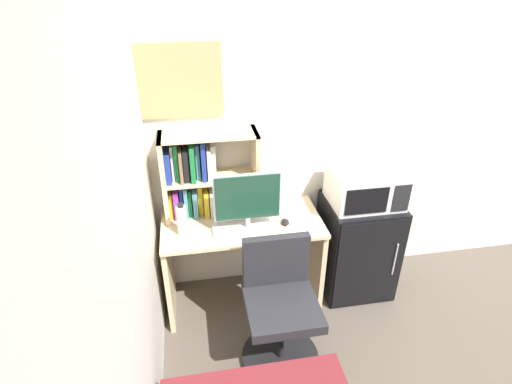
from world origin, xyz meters
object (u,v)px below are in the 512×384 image
(keyboard, at_px, (242,227))
(monitor, at_px, (248,200))
(mini_fridge, at_px, (357,246))
(microwave, at_px, (365,187))
(water_bottle, at_px, (182,220))
(computer_mouse, at_px, (285,222))
(wall_corkboard, at_px, (178,81))
(hutch_bookshelf, at_px, (199,176))
(desk_chair, at_px, (280,312))

(keyboard, bearing_deg, monitor, -25.01)
(mini_fridge, relative_size, microwave, 1.57)
(water_bottle, bearing_deg, computer_mouse, -0.51)
(microwave, distance_m, wall_corkboard, 1.54)
(hutch_bookshelf, relative_size, microwave, 1.32)
(desk_chair, height_order, wall_corkboard, wall_corkboard)
(computer_mouse, xyz_separation_m, mini_fridge, (0.63, 0.10, -0.37))
(desk_chair, bearing_deg, keyboard, 110.34)
(computer_mouse, relative_size, water_bottle, 0.35)
(monitor, xyz_separation_m, desk_chair, (0.14, -0.46, -0.60))
(hutch_bookshelf, bearing_deg, keyboard, -43.58)
(keyboard, bearing_deg, hutch_bookshelf, 136.42)
(keyboard, xyz_separation_m, water_bottle, (-0.41, 0.00, 0.10))
(computer_mouse, relative_size, mini_fridge, 0.10)
(keyboard, bearing_deg, microwave, 6.12)
(keyboard, xyz_separation_m, computer_mouse, (0.31, -0.00, 0.01))
(keyboard, distance_m, computer_mouse, 0.31)
(mini_fridge, xyz_separation_m, microwave, (0.00, 0.00, 0.54))
(computer_mouse, relative_size, wall_corkboard, 0.14)
(mini_fridge, bearing_deg, computer_mouse, -170.80)
(monitor, relative_size, microwave, 0.89)
(mini_fridge, relative_size, wall_corkboard, 1.39)
(monitor, bearing_deg, hutch_bookshelf, 138.35)
(hutch_bookshelf, xyz_separation_m, mini_fridge, (1.22, -0.16, -0.66))
(wall_corkboard, bearing_deg, microwave, -11.31)
(water_bottle, distance_m, microwave, 1.36)
(water_bottle, xyz_separation_m, mini_fridge, (1.36, 0.10, -0.46))
(monitor, bearing_deg, desk_chair, -73.35)
(desk_chair, relative_size, wall_corkboard, 1.51)
(monitor, distance_m, computer_mouse, 0.35)
(mini_fridge, distance_m, wall_corkboard, 1.87)
(monitor, relative_size, computer_mouse, 5.62)
(monitor, xyz_separation_m, wall_corkboard, (-0.40, 0.38, 0.73))
(computer_mouse, xyz_separation_m, microwave, (0.63, 0.11, 0.17))
(keyboard, relative_size, desk_chair, 0.47)
(monitor, bearing_deg, microwave, 7.55)
(keyboard, xyz_separation_m, microwave, (0.95, 0.10, 0.18))
(hutch_bookshelf, height_order, water_bottle, hutch_bookshelf)
(mini_fridge, distance_m, microwave, 0.54)
(hutch_bookshelf, relative_size, monitor, 1.47)
(computer_mouse, height_order, microwave, microwave)
(microwave, bearing_deg, keyboard, -173.88)
(water_bottle, bearing_deg, microwave, 4.18)
(microwave, bearing_deg, mini_fridge, -90.15)
(desk_chair, xyz_separation_m, wall_corkboard, (-0.53, 0.84, 1.33))
(hutch_bookshelf, xyz_separation_m, wall_corkboard, (-0.09, 0.10, 0.65))
(computer_mouse, xyz_separation_m, water_bottle, (-0.72, 0.01, 0.09))
(hutch_bookshelf, distance_m, desk_chair, 1.10)
(monitor, bearing_deg, wall_corkboard, 136.20)
(monitor, xyz_separation_m, water_bottle, (-0.45, 0.02, -0.12))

